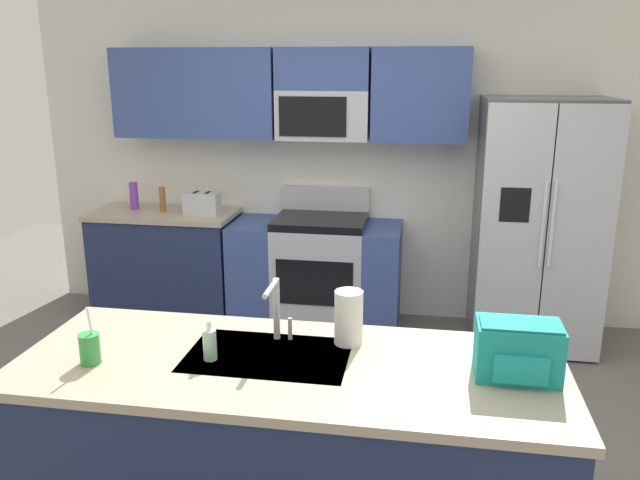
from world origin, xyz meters
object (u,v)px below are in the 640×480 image
(refrigerator, at_px, (538,225))
(backpack, at_px, (518,349))
(sink_faucet, at_px, (276,305))
(drink_cup_green, at_px, (90,348))
(pepper_mill, at_px, (162,199))
(bottle_purple, at_px, (134,196))
(paper_towel_roll, at_px, (349,317))
(toaster, at_px, (202,203))
(soap_dispenser, at_px, (210,344))
(range_oven, at_px, (316,271))

(refrigerator, xyz_separation_m, backpack, (-0.45, -2.44, 0.09))
(refrigerator, bearing_deg, sink_faucet, -122.56)
(refrigerator, relative_size, backpack, 5.78)
(refrigerator, relative_size, drink_cup_green, 7.47)
(pepper_mill, height_order, bottle_purple, bottle_purple)
(bottle_purple, xyz_separation_m, drink_cup_green, (1.09, -2.71, -0.05))
(backpack, bearing_deg, paper_towel_roll, 163.56)
(pepper_mill, bearing_deg, drink_cup_green, -72.95)
(sink_faucet, xyz_separation_m, drink_cup_green, (-0.70, -0.34, -0.10))
(bottle_purple, bearing_deg, drink_cup_green, -68.16)
(pepper_mill, bearing_deg, paper_towel_roll, -51.56)
(sink_faucet, bearing_deg, bottle_purple, 126.94)
(toaster, xyz_separation_m, drink_cup_green, (0.46, -2.63, -0.02))
(soap_dispenser, bearing_deg, refrigerator, 56.05)
(pepper_mill, xyz_separation_m, paper_towel_roll, (1.83, -2.31, 0.02))
(range_oven, height_order, backpack, backpack)
(soap_dispenser, xyz_separation_m, paper_towel_roll, (0.54, 0.25, 0.05))
(soap_dispenser, bearing_deg, backpack, 2.44)
(range_oven, relative_size, toaster, 4.86)
(bottle_purple, xyz_separation_m, sink_faucet, (1.79, -2.37, 0.05))
(range_oven, distance_m, sink_faucet, 2.44)
(refrigerator, distance_m, toaster, 2.61)
(soap_dispenser, bearing_deg, paper_towel_roll, 25.08)
(range_oven, height_order, pepper_mill, pepper_mill)
(toaster, height_order, pepper_mill, pepper_mill)
(refrigerator, height_order, backpack, refrigerator)
(toaster, height_order, drink_cup_green, drink_cup_green)
(toaster, height_order, bottle_purple, bottle_purple)
(sink_faucet, distance_m, paper_towel_roll, 0.32)
(range_oven, distance_m, bottle_purple, 1.65)
(sink_faucet, relative_size, backpack, 0.88)
(range_oven, relative_size, refrigerator, 0.74)
(range_oven, height_order, sink_faucet, sink_faucet)
(backpack, bearing_deg, pepper_mill, 135.06)
(paper_towel_roll, distance_m, backpack, 0.71)
(toaster, relative_size, drink_cup_green, 1.13)
(pepper_mill, distance_m, backpack, 3.56)
(refrigerator, relative_size, paper_towel_roll, 7.71)
(toaster, bearing_deg, range_oven, 3.25)
(refrigerator, distance_m, paper_towel_roll, 2.51)
(soap_dispenser, bearing_deg, range_oven, 90.10)
(drink_cup_green, bearing_deg, sink_faucet, 25.70)
(toaster, height_order, soap_dispenser, toaster)
(paper_towel_roll, bearing_deg, refrigerator, 63.10)
(range_oven, xyz_separation_m, soap_dispenser, (0.00, -2.57, 0.53))
(bottle_purple, xyz_separation_m, soap_dispenser, (1.56, -2.60, -0.05))
(pepper_mill, relative_size, bottle_purple, 0.89)
(pepper_mill, xyz_separation_m, drink_cup_green, (0.82, -2.68, -0.04))
(soap_dispenser, bearing_deg, drink_cup_green, -166.47)
(toaster, relative_size, sink_faucet, 0.99)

